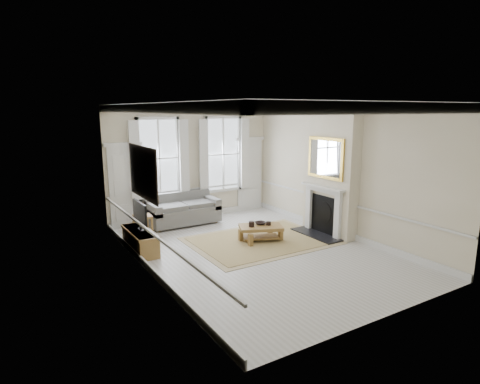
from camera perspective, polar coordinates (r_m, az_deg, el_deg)
floor at (r=9.54m, az=2.50°, el=-8.45°), size 7.20×7.20×0.00m
ceiling at (r=8.96m, az=2.69°, el=12.42°), size 7.20×7.20×0.00m
back_wall at (r=12.22m, az=-6.86°, el=4.15°), size 5.20×0.00×5.20m
left_wall at (r=7.97m, az=-13.13°, el=-0.07°), size 0.00×7.20×7.20m
right_wall at (r=10.75m, az=14.20°, el=2.86°), size 0.00×7.20×7.20m
window_left at (r=11.76m, az=-11.46°, el=4.69°), size 1.26×0.20×2.20m
window_right at (r=12.62m, az=-2.43°, el=5.38°), size 1.26×0.20×2.20m
door_left at (r=11.58m, az=-15.97°, el=0.61°), size 0.90×0.08×2.30m
door_right at (r=13.24m, az=1.37°, el=2.40°), size 0.90×0.08×2.30m
painting at (r=8.21m, az=-13.64°, el=2.72°), size 0.05×1.66×1.06m
chimney_breast at (r=10.77m, az=12.79°, el=2.94°), size 0.35×1.70×3.38m
hearth at (r=10.86m, az=10.77°, el=-5.99°), size 0.55×1.50×0.05m
fireplace at (r=10.80m, az=11.70°, el=-2.23°), size 0.21×1.45×1.33m
mirror at (r=10.57m, az=12.03°, el=4.73°), size 0.06×1.26×1.06m
sofa at (r=11.81m, az=-8.14°, el=-2.71°), size 2.01×0.98×0.90m
side_table at (r=10.88m, az=-13.69°, el=-3.80°), size 0.49×0.49×0.55m
rug at (r=10.27m, az=2.96°, el=-6.90°), size 3.50×2.60×0.02m
coffee_table at (r=10.18m, az=2.98°, el=-5.25°), size 1.23×1.00×0.40m
ceramic_pot_a at (r=10.04m, az=1.64°, el=-4.59°), size 0.14×0.14×0.14m
ceramic_pot_b at (r=10.21m, az=4.07°, el=-4.47°), size 0.13×0.13×0.09m
bowl at (r=10.25m, az=2.90°, el=-4.46°), size 0.29×0.29×0.07m
tv_stand at (r=9.76m, az=-13.98°, el=-6.75°), size 0.46×1.43×0.51m
tv at (r=9.59m, az=-14.04°, el=-3.04°), size 0.08×0.90×0.68m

